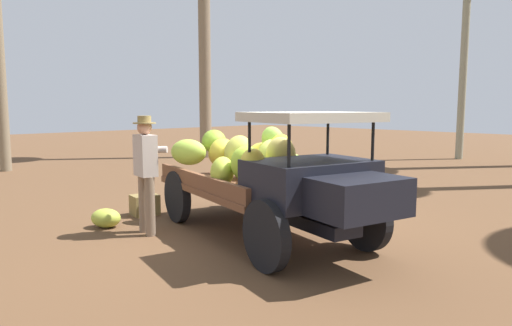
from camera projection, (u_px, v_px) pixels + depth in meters
The scene contains 5 objects.
ground_plane at pixel (263, 231), 7.34m from camera, with size 60.00×60.00×0.00m, color brown.
truck at pixel (271, 174), 6.83m from camera, with size 4.65×2.54×1.87m.
farmer at pixel (146, 167), 7.05m from camera, with size 0.52×0.48×1.81m.
wooden_crate at pixel (145, 205), 8.40m from camera, with size 0.45×0.38×0.36m, color olive.
loose_banana_bunch at pixel (106, 218), 7.52m from camera, with size 0.48×0.37×0.31m, color #B5C341.
Camera 1 is at (5.08, -5.04, 1.95)m, focal length 32.72 mm.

